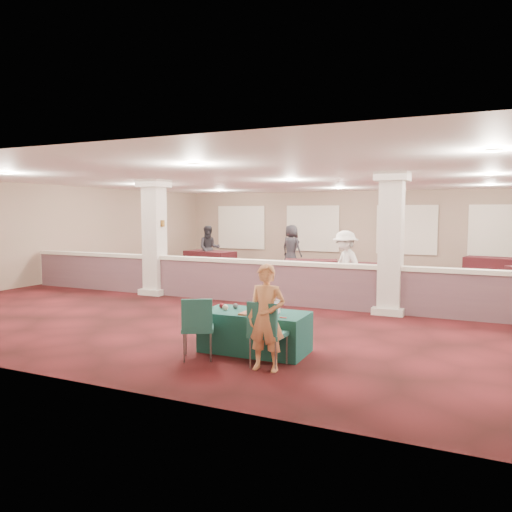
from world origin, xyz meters
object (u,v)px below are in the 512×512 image
at_px(near_table, 255,332).
at_px(far_table_front_center, 311,270).
at_px(far_table_back_left, 210,261).
at_px(attendee_b, 345,265).
at_px(attendee_d, 291,248).
at_px(conf_chair_side, 197,323).
at_px(conf_chair_main, 266,329).
at_px(far_table_back_center, 360,273).
at_px(woman, 266,317).
at_px(far_table_front_left, 217,277).
at_px(attendee_a, 209,248).
at_px(far_table_back_right, 494,268).

relative_size(near_table, far_table_front_center, 0.99).
relative_size(far_table_front_center, far_table_back_left, 0.89).
bearing_deg(attendee_b, attendee_d, 166.76).
bearing_deg(far_table_front_center, conf_chair_side, -82.04).
height_order(conf_chair_main, far_table_back_left, conf_chair_main).
distance_m(conf_chair_side, far_table_back_center, 9.65).
height_order(woman, far_table_front_left, woman).
distance_m(far_table_back_left, far_table_back_center, 6.14).
bearing_deg(far_table_front_center, conf_chair_main, -75.33).
height_order(woman, far_table_front_center, woman).
bearing_deg(attendee_a, conf_chair_side, -92.33).
relative_size(far_table_front_left, attendee_b, 0.89).
relative_size(conf_chair_side, far_table_back_right, 0.53).
height_order(far_table_back_center, far_table_back_right, far_table_back_right).
bearing_deg(attendee_d, near_table, 126.82).
bearing_deg(conf_chair_side, conf_chair_main, -24.51).
bearing_deg(conf_chair_side, attendee_b, 55.30).
bearing_deg(woman, attendee_b, 91.22).
relative_size(near_table, conf_chair_side, 1.76).
distance_m(near_table, far_table_back_right, 12.20).
height_order(conf_chair_main, far_table_back_center, conf_chair_main).
relative_size(conf_chair_side, woman, 0.63).
bearing_deg(attendee_a, woman, -87.67).
bearing_deg(near_table, far_table_back_right, 71.33).
relative_size(woman, attendee_d, 0.86).
bearing_deg(conf_chair_main, far_table_front_center, 106.43).
relative_size(conf_chair_main, far_table_front_center, 0.57).
bearing_deg(far_table_front_left, far_table_back_center, 37.83).
height_order(far_table_front_left, far_table_back_center, far_table_front_left).
bearing_deg(conf_chair_main, far_table_back_right, 77.32).
bearing_deg(attendee_d, far_table_front_center, 143.26).
distance_m(far_table_front_center, far_table_back_left, 4.56).
xyz_separation_m(conf_chair_side, attendee_a, (-5.86, 10.44, 0.31)).
bearing_deg(conf_chair_main, far_table_front_left, 126.16).
xyz_separation_m(near_table, far_table_back_left, (-6.40, 9.57, 0.06)).
distance_m(far_table_front_center, attendee_d, 2.87).
distance_m(far_table_front_left, far_table_front_center, 3.42).
height_order(near_table, far_table_back_left, far_table_back_left).
distance_m(near_table, far_table_back_left, 11.51).
xyz_separation_m(far_table_front_center, far_table_back_center, (1.63, 0.20, -0.03)).
distance_m(conf_chair_side, attendee_a, 11.97).
distance_m(far_table_back_left, attendee_b, 7.56).
height_order(conf_chair_side, far_table_front_left, conf_chair_side).
bearing_deg(woman, attendee_a, 120.49).
xyz_separation_m(far_table_back_center, attendee_a, (-6.16, 0.80, 0.57)).
height_order(far_table_front_left, attendee_d, attendee_d).
distance_m(far_table_back_left, attendee_d, 3.24).
bearing_deg(far_table_back_left, conf_chair_side, -60.85).
xyz_separation_m(far_table_front_center, far_table_back_right, (5.63, 2.99, 0.02)).
distance_m(far_table_front_center, attendee_b, 3.63).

